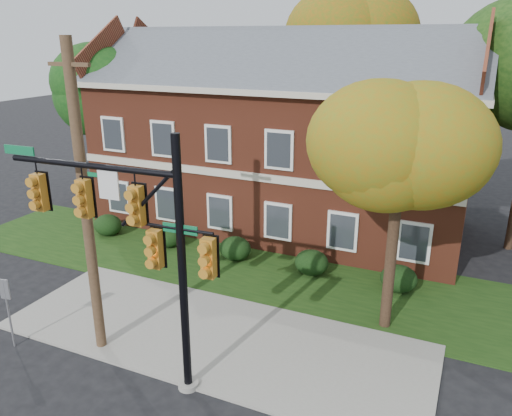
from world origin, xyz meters
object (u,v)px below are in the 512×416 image
at_px(hedge_right, 312,263).
at_px(traffic_signal, 137,234).
at_px(hedge_left, 168,236).
at_px(apartment_building, 281,128).
at_px(hedge_far_right, 399,279).
at_px(sign_post, 7,301).
at_px(tree_left_rear, 108,88).
at_px(hedge_center, 235,248).
at_px(hedge_far_left, 108,225).
at_px(tree_far_rear, 351,45).
at_px(utility_pole, 85,205).
at_px(tree_near_right, 410,132).

relative_size(hedge_right, traffic_signal, 0.20).
relative_size(hedge_left, hedge_right, 1.00).
bearing_deg(traffic_signal, apartment_building, 92.71).
height_order(hedge_right, hedge_far_right, same).
height_order(hedge_right, sign_post, sign_post).
bearing_deg(tree_left_rear, hedge_center, -23.04).
bearing_deg(hedge_far_left, tree_far_rear, 57.50).
xyz_separation_m(hedge_right, traffic_signal, (-2.21, -8.19, 3.92)).
bearing_deg(hedge_right, traffic_signal, -105.09).
bearing_deg(utility_pole, tree_left_rear, 130.37).
bearing_deg(utility_pole, tree_far_rear, 87.23).
bearing_deg(apartment_building, tree_far_rear, 80.29).
height_order(tree_near_right, sign_post, tree_near_right).
height_order(hedge_center, hedge_far_right, same).
bearing_deg(hedge_far_right, tree_left_rear, 166.11).
distance_m(apartment_building, tree_far_rear, 8.84).
bearing_deg(hedge_far_left, utility_pole, -51.44).
height_order(apartment_building, hedge_far_left, apartment_building).
height_order(apartment_building, tree_near_right, apartment_building).
xyz_separation_m(traffic_signal, sign_post, (-4.79, -0.51, -2.85)).
relative_size(tree_far_rear, traffic_signal, 1.61).
xyz_separation_m(apartment_building, hedge_left, (-3.50, -5.25, -4.46)).
height_order(hedge_left, hedge_far_right, same).
height_order(apartment_building, hedge_right, apartment_building).
bearing_deg(hedge_center, traffic_signal, -81.04).
bearing_deg(tree_near_right, apartment_building, 131.77).
xyz_separation_m(tree_left_rear, utility_pole, (8.78, -11.73, -1.94)).
relative_size(tree_near_right, tree_left_rear, 0.97).
height_order(tree_left_rear, sign_post, tree_left_rear).
xyz_separation_m(tree_near_right, tree_left_rear, (-16.95, 6.97, 0.01)).
height_order(hedge_far_right, traffic_signal, traffic_signal).
xyz_separation_m(apartment_building, traffic_signal, (1.29, -13.44, -0.54)).
bearing_deg(apartment_building, tree_left_rear, -173.46).
bearing_deg(tree_left_rear, hedge_far_right, -13.89).
bearing_deg(tree_near_right, hedge_far_left, 168.73).
bearing_deg(hedge_left, sign_post, -90.00).
bearing_deg(apartment_building, hedge_center, -90.00).
bearing_deg(sign_post, hedge_far_left, 102.12).
height_order(hedge_far_right, tree_left_rear, tree_left_rear).
relative_size(hedge_far_left, tree_far_rear, 0.12).
relative_size(hedge_center, tree_far_rear, 0.12).
xyz_separation_m(hedge_left, sign_post, (0.00, -8.70, 1.07)).
bearing_deg(hedge_right, tree_left_rear, 162.63).
height_order(tree_left_rear, utility_pole, utility_pole).
relative_size(hedge_far_right, tree_near_right, 0.16).
bearing_deg(hedge_far_left, hedge_left, 0.00).
bearing_deg(hedge_right, sign_post, -128.82).
bearing_deg(hedge_far_left, sign_post, -68.09).
bearing_deg(hedge_far_left, tree_near_right, -11.27).
relative_size(hedge_right, utility_pole, 0.15).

